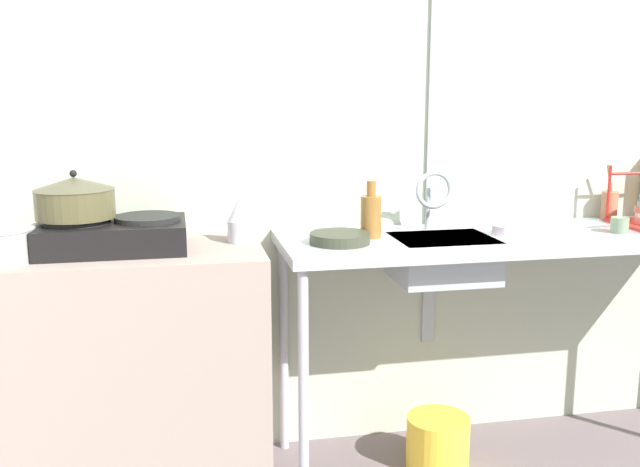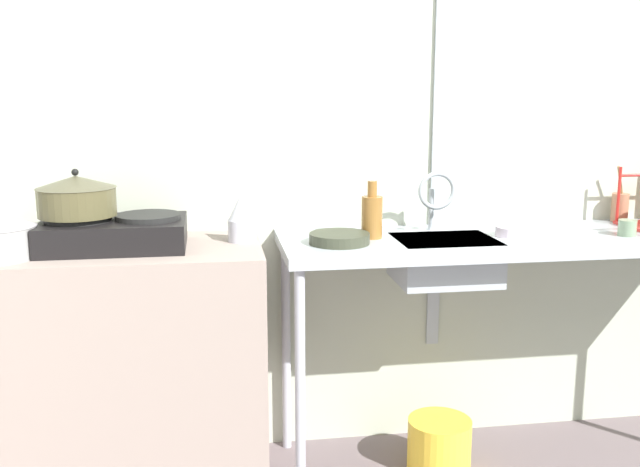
% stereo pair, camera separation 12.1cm
% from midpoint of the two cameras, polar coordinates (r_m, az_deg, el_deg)
% --- Properties ---
extents(wall_back, '(4.60, 0.10, 2.70)m').
position_cam_midpoint_polar(wall_back, '(3.00, 8.21, 9.22)').
color(wall_back, '#B4BBA9').
rests_on(wall_back, ground).
extents(wall_metal_strip, '(0.05, 0.01, 2.16)m').
position_cam_midpoint_polar(wall_metal_strip, '(2.93, 7.94, 11.82)').
color(wall_metal_strip, '#A6AEB9').
extents(counter_concrete, '(1.07, 0.53, 0.92)m').
position_cam_midpoint_polar(counter_concrete, '(2.71, -17.36, -10.78)').
color(counter_concrete, gray).
rests_on(counter_concrete, ground).
extents(counter_sink, '(1.80, 0.53, 0.92)m').
position_cam_midpoint_polar(counter_sink, '(2.85, 13.83, -1.35)').
color(counter_sink, '#A6AEB9').
rests_on(counter_sink, ground).
extents(stove, '(0.49, 0.32, 0.12)m').
position_cam_midpoint_polar(stove, '(2.57, -17.40, -0.07)').
color(stove, black).
rests_on(stove, counter_concrete).
extents(pot_on_left_burner, '(0.27, 0.27, 0.16)m').
position_cam_midpoint_polar(pot_on_left_burner, '(2.56, -20.18, 2.70)').
color(pot_on_left_burner, brown).
rests_on(pot_on_left_burner, stove).
extents(percolator, '(0.10, 0.10, 0.18)m').
position_cam_midpoint_polar(percolator, '(2.60, -7.59, 1.16)').
color(percolator, silver).
rests_on(percolator, counter_concrete).
extents(sink_basin, '(0.37, 0.30, 0.16)m').
position_cam_midpoint_polar(sink_basin, '(2.72, 8.48, -2.00)').
color(sink_basin, '#A6AEB9').
rests_on(sink_basin, counter_sink).
extents(faucet, '(0.15, 0.08, 0.24)m').
position_cam_midpoint_polar(faucet, '(2.79, 7.74, 3.23)').
color(faucet, '#A6AEB9').
rests_on(faucet, counter_sink).
extents(frying_pan, '(0.22, 0.22, 0.04)m').
position_cam_midpoint_polar(frying_pan, '(2.57, 0.23, -0.37)').
color(frying_pan, '#35392A').
rests_on(frying_pan, counter_sink).
extents(cup_by_rack, '(0.07, 0.07, 0.06)m').
position_cam_midpoint_polar(cup_by_rack, '(2.96, 21.62, 0.62)').
color(cup_by_rack, gray).
rests_on(cup_by_rack, counter_sink).
extents(small_bowl_on_drainboard, '(0.14, 0.14, 0.04)m').
position_cam_midpoint_polar(small_bowl_on_drainboard, '(2.81, 13.71, 0.31)').
color(small_bowl_on_drainboard, white).
rests_on(small_bowl_on_drainboard, counter_sink).
extents(bottle_by_sink, '(0.08, 0.08, 0.21)m').
position_cam_midpoint_polar(bottle_by_sink, '(2.66, 2.76, 1.48)').
color(bottle_by_sink, '#8E5E2A').
rests_on(bottle_by_sink, counter_sink).
extents(utensil_jar, '(0.07, 0.07, 0.23)m').
position_cam_midpoint_polar(utensil_jar, '(3.26, 21.00, 2.15)').
color(utensil_jar, '#A26D50').
rests_on(utensil_jar, counter_sink).
extents(bucket_on_floor, '(0.25, 0.25, 0.20)m').
position_cam_midpoint_polar(bucket_on_floor, '(2.95, 8.13, -16.06)').
color(bucket_on_floor, yellow).
rests_on(bucket_on_floor, ground).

